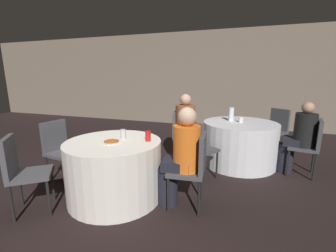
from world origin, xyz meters
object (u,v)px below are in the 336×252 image
Objects in this scene: chair_far_east at (310,142)px; soda_can_red at (148,136)px; table_far at (239,143)px; person_floral_shirt at (189,128)px; pizza_plate_near at (112,142)px; table_near at (115,169)px; soda_can_silver at (123,134)px; chair_far_west at (180,132)px; chair_far_northeast at (276,127)px; person_orange_shirt at (180,158)px; chair_near_east at (194,164)px; chair_far_southwest at (197,145)px; person_black_shirt at (298,139)px; bottle_far at (231,114)px; chair_near_southwest at (21,168)px; chair_near_west at (59,146)px.

soda_can_red is at bearing 133.85° from chair_far_east.
person_floral_shirt reaches higher than table_far.
person_floral_shirt is at bearing 70.28° from pizza_plate_near.
table_near is 9.50× the size of soda_can_silver.
person_floral_shirt reaches higher than chair_far_west.
person_floral_shirt reaches higher than chair_far_northeast.
person_floral_shirt reaches higher than pizza_plate_near.
table_far is at bearing 48.59° from soda_can_silver.
person_orange_shirt is 0.78m from soda_can_silver.
table_far is 1.41× the size of chair_near_east.
chair_far_west reaches higher than table_near.
table_far is 2.27m from pizza_plate_near.
table_far is 1.05m from chair_far_southwest.
person_black_shirt reaches higher than chair_far_northeast.
bottle_far reaches higher than table_near.
chair_far_east is 3.45× the size of pizza_plate_near.
bottle_far is at bearing 53.60° from soda_can_silver.
person_floral_shirt is 9.87× the size of soda_can_silver.
chair_far_northeast and chair_far_west have the same top height.
chair_near_southwest is at bearing -143.89° from pizza_plate_near.
table_near is at bearing 90.00° from chair_near_southwest.
chair_far_northeast reaches higher than soda_can_silver.
chair_far_northeast is 3.45× the size of pizza_plate_near.
chair_far_northeast is 2.72m from person_orange_shirt.
chair_near_southwest and chair_far_southwest have the same top height.
chair_near_east is at bearing 144.34° from chair_far_east.
person_orange_shirt is (0.40, -1.42, 0.05)m from chair_far_west.
table_far is 1.41× the size of chair_far_east.
person_orange_shirt is (1.59, 0.69, 0.05)m from chair_near_southwest.
chair_far_southwest is (1.64, 1.44, 0.00)m from chair_near_southwest.
chair_far_northeast is 1.05m from chair_far_east.
person_orange_shirt is 0.83m from pizza_plate_near.
soda_can_silver is (-0.75, 0.05, 0.21)m from person_orange_shirt.
chair_near_southwest is 7.23× the size of soda_can_silver.
chair_far_east is at bearing -90.00° from person_black_shirt.
chair_near_east is (0.99, 0.09, 0.17)m from table_near.
chair_far_west is 0.17m from person_floral_shirt.
chair_far_northeast is at bearing 50.38° from pizza_plate_near.
soda_can_red is at bearing -11.08° from chair_far_west.
person_floral_shirt is (1.35, 2.14, 0.08)m from chair_near_southwest.
chair_far_east is (1.02, -0.19, 0.17)m from table_far.
chair_near_southwest reaches higher than pizza_plate_near.
chair_far_east is at bearing 56.53° from chair_far_southwest.
soda_can_red is at bearing 136.75° from person_black_shirt.
person_orange_shirt reaches higher than chair_near_west.
chair_far_northeast is at bearing 21.76° from person_black_shirt.
table_far is 1.05m from chair_far_east.
pizza_plate_near is at bearing 87.36° from chair_near_southwest.
person_floral_shirt reaches higher than chair_near_west.
chair_far_northeast is at bearing 53.91° from soda_can_red.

